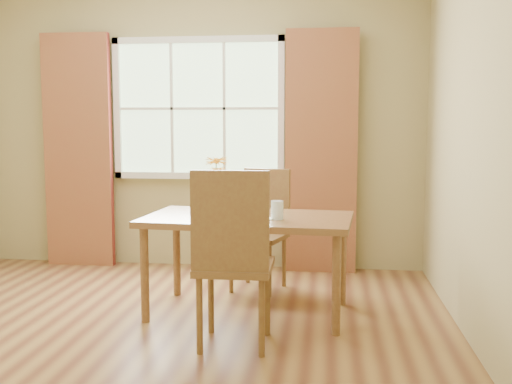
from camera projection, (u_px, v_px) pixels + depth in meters
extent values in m
cube|color=olive|center=(140.00, 334.00, 3.93)|extent=(4.20, 3.80, 0.02)
cube|color=tan|center=(199.00, 125.00, 5.66)|extent=(4.20, 0.02, 2.70)
cube|color=tan|center=(482.00, 126.00, 3.52)|extent=(0.02, 3.80, 2.70)
cube|color=#A9CF9D|center=(199.00, 109.00, 5.61)|extent=(1.50, 0.02, 1.20)
cube|color=white|center=(197.00, 40.00, 5.51)|extent=(1.62, 0.04, 0.06)
cube|color=white|center=(199.00, 176.00, 5.65)|extent=(1.62, 0.04, 0.06)
cube|color=white|center=(117.00, 109.00, 5.67)|extent=(0.06, 0.04, 1.32)
cube|color=white|center=(281.00, 108.00, 5.49)|extent=(0.06, 0.04, 1.32)
cube|color=white|center=(198.00, 109.00, 5.59)|extent=(1.50, 0.03, 0.02)
cube|color=maroon|center=(78.00, 151.00, 5.69)|extent=(0.65, 0.08, 2.20)
cube|color=maroon|center=(321.00, 152.00, 5.42)|extent=(0.65, 0.08, 2.20)
cube|color=brown|center=(248.00, 219.00, 4.25)|extent=(1.51, 0.93, 0.05)
cylinder|color=brown|center=(145.00, 275.00, 4.10)|extent=(0.06, 0.06, 0.66)
cylinder|color=brown|center=(336.00, 285.00, 3.84)|extent=(0.06, 0.06, 0.66)
cylinder|color=brown|center=(177.00, 254.00, 4.75)|extent=(0.06, 0.06, 0.66)
cylinder|color=brown|center=(342.00, 262.00, 4.49)|extent=(0.06, 0.06, 0.66)
cube|color=brown|center=(235.00, 267.00, 3.67)|extent=(0.46, 0.46, 0.04)
cube|color=brown|center=(229.00, 222.00, 3.43)|extent=(0.46, 0.04, 0.59)
cylinder|color=brown|center=(199.00, 316.00, 3.53)|extent=(0.04, 0.04, 0.47)
cylinder|color=brown|center=(262.00, 318.00, 3.49)|extent=(0.04, 0.04, 0.47)
cylinder|color=brown|center=(211.00, 298.00, 3.90)|extent=(0.04, 0.04, 0.47)
cylinder|color=brown|center=(267.00, 300.00, 3.86)|extent=(0.04, 0.04, 0.47)
cube|color=brown|center=(258.00, 237.00, 4.89)|extent=(0.51, 0.51, 0.04)
cube|color=brown|center=(267.00, 200.00, 5.03)|extent=(0.40, 0.15, 0.53)
cylinder|color=brown|center=(231.00, 267.00, 4.83)|extent=(0.04, 0.04, 0.42)
cylinder|color=brown|center=(269.00, 271.00, 4.70)|extent=(0.04, 0.04, 0.42)
cylinder|color=brown|center=(248.00, 258.00, 5.14)|extent=(0.04, 0.04, 0.42)
cylinder|color=brown|center=(284.00, 262.00, 5.01)|extent=(0.04, 0.04, 0.42)
cube|color=silver|center=(237.00, 219.00, 4.13)|extent=(0.55, 0.50, 0.01)
cube|color=#ADC932|center=(233.00, 216.00, 4.19)|extent=(0.25, 0.25, 0.01)
ellipsoid|color=#E9A64F|center=(228.00, 212.00, 4.15)|extent=(0.20, 0.17, 0.05)
ellipsoid|color=#4C8C2D|center=(235.00, 211.00, 4.12)|extent=(0.10, 0.07, 0.01)
cylinder|color=red|center=(227.00, 207.00, 4.14)|extent=(0.09, 0.09, 0.01)
cylinder|color=red|center=(232.00, 206.00, 4.15)|extent=(0.09, 0.09, 0.01)
ellipsoid|color=#E9A64F|center=(229.00, 201.00, 4.14)|extent=(0.20, 0.17, 0.06)
cylinder|color=silver|center=(277.00, 210.00, 4.11)|extent=(0.09, 0.09, 0.13)
cylinder|color=silver|center=(277.00, 212.00, 4.11)|extent=(0.07, 0.07, 0.11)
cylinder|color=silver|center=(217.00, 198.00, 4.46)|extent=(0.08, 0.08, 0.20)
cylinder|color=silver|center=(217.00, 205.00, 4.47)|extent=(0.07, 0.07, 0.10)
cylinder|color=#3D7028|center=(217.00, 186.00, 4.45)|extent=(0.01, 0.01, 0.38)
cylinder|color=#3D7028|center=(218.00, 191.00, 4.45)|extent=(0.01, 0.01, 0.31)
cylinder|color=#3D7028|center=(215.00, 194.00, 4.47)|extent=(0.01, 0.01, 0.27)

